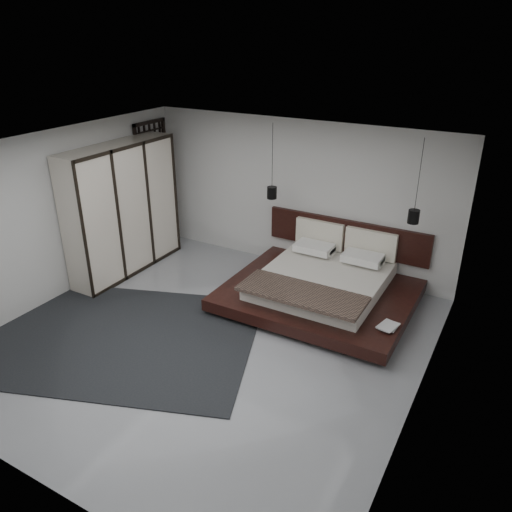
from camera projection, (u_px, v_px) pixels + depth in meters
The scene contains 14 objects.
floor at pixel (209, 339), 7.47m from camera, with size 6.00×6.00×0.00m, color gray.
ceiling at pixel (200, 153), 6.30m from camera, with size 6.00×6.00×0.00m, color white.
wall_back at pixel (297, 196), 9.26m from camera, with size 6.00×6.00×0.00m, color silver.
wall_front at pixel (15, 373), 4.51m from camera, with size 6.00×6.00×0.00m, color silver.
wall_left at pixel (55, 217), 8.22m from camera, with size 6.00×6.00×0.00m, color silver.
wall_right at pixel (427, 308), 5.55m from camera, with size 6.00×6.00×0.00m, color silver.
lattice_screen at pixel (154, 186), 10.18m from camera, with size 0.05×0.90×2.60m, color black.
bed at pixel (322, 285), 8.39m from camera, with size 3.01×2.49×1.12m.
book_lower at pixel (383, 324), 7.30m from camera, with size 0.22×0.29×0.03m, color #99724C.
book_upper at pixel (381, 323), 7.27m from camera, with size 0.23×0.32×0.02m, color #99724C.
pendant_left at pixel (272, 192), 8.79m from camera, with size 0.17×0.17×1.32m.
pendant_right at pixel (414, 216), 7.69m from camera, with size 0.18×0.18×1.32m.
wardrobe at pixel (123, 209), 9.15m from camera, with size 0.58×2.46×2.41m.
rug at pixel (120, 337), 7.51m from camera, with size 4.01×2.87×0.02m, color black.
Camera 1 is at (3.69, -5.11, 4.25)m, focal length 35.00 mm.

